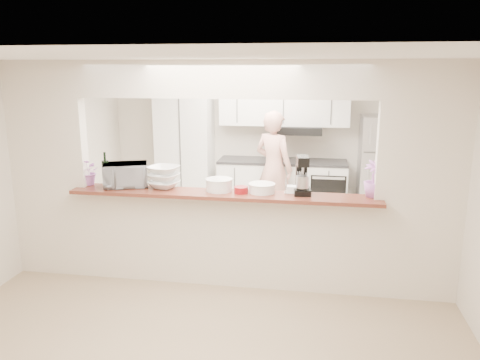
% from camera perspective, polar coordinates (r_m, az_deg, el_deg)
% --- Properties ---
extents(floor, '(6.00, 6.00, 0.00)m').
position_cam_1_polar(floor, '(5.52, -1.92, -12.43)').
color(floor, tan).
rests_on(floor, ground).
extents(tile_overlay, '(5.00, 2.90, 0.01)m').
position_cam_1_polar(tile_overlay, '(6.93, 0.58, -6.88)').
color(tile_overlay, beige).
rests_on(tile_overlay, floor).
extents(partition, '(5.00, 0.15, 2.50)m').
position_cam_1_polar(partition, '(5.06, -2.05, 2.88)').
color(partition, silver).
rests_on(partition, floor).
extents(bar_counter, '(3.40, 0.38, 1.09)m').
position_cam_1_polar(bar_counter, '(5.29, -1.98, -6.83)').
color(bar_counter, silver).
rests_on(bar_counter, floor).
extents(kitchen_cabinets, '(3.15, 0.62, 2.25)m').
position_cam_1_polar(kitchen_cabinets, '(7.82, 0.56, 2.85)').
color(kitchen_cabinets, silver).
rests_on(kitchen_cabinets, floor).
extents(refrigerator, '(0.75, 0.70, 1.70)m').
position_cam_1_polar(refrigerator, '(7.76, 17.03, 1.23)').
color(refrigerator, '#A8A8AD').
rests_on(refrigerator, floor).
extents(flower_left, '(0.36, 0.34, 0.32)m').
position_cam_1_polar(flower_left, '(5.68, -17.97, 0.99)').
color(flower_left, '#CA6BB8').
rests_on(flower_left, bar_counter).
extents(wine_bottle_a, '(0.06, 0.06, 0.32)m').
position_cam_1_polar(wine_bottle_a, '(5.61, -16.04, 0.65)').
color(wine_bottle_a, black).
rests_on(wine_bottle_a, bar_counter).
extents(wine_bottle_b, '(0.08, 0.08, 0.39)m').
position_cam_1_polar(wine_bottle_b, '(5.61, -16.05, 0.90)').
color(wine_bottle_b, black).
rests_on(wine_bottle_b, bar_counter).
extents(toaster_oven, '(0.57, 0.48, 0.27)m').
position_cam_1_polar(toaster_oven, '(5.49, -13.77, 0.60)').
color(toaster_oven, '#A6A6AB').
rests_on(toaster_oven, bar_counter).
extents(serving_bowls, '(0.41, 0.41, 0.25)m').
position_cam_1_polar(serving_bowls, '(5.34, -9.28, 0.32)').
color(serving_bowls, white).
rests_on(serving_bowls, bar_counter).
extents(plate_stack_a, '(0.30, 0.30, 0.14)m').
position_cam_1_polar(plate_stack_a, '(5.16, -2.56, -0.58)').
color(plate_stack_a, white).
rests_on(plate_stack_a, bar_counter).
extents(plate_stack_b, '(0.29, 0.29, 0.10)m').
position_cam_1_polar(plate_stack_b, '(5.09, 2.68, -0.98)').
color(plate_stack_b, white).
rests_on(plate_stack_b, bar_counter).
extents(red_bowl, '(0.15, 0.15, 0.07)m').
position_cam_1_polar(red_bowl, '(5.07, 0.13, -1.21)').
color(red_bowl, maroon).
rests_on(red_bowl, bar_counter).
extents(tan_bowl, '(0.14, 0.14, 0.07)m').
position_cam_1_polar(tan_bowl, '(5.15, 2.53, -1.02)').
color(tan_bowl, tan).
rests_on(tan_bowl, bar_counter).
extents(utensil_caddy, '(0.27, 0.16, 0.25)m').
position_cam_1_polar(utensil_caddy, '(5.07, 6.98, -0.51)').
color(utensil_caddy, silver).
rests_on(utensil_caddy, bar_counter).
extents(stand_mixer, '(0.21, 0.30, 0.41)m').
position_cam_1_polar(stand_mixer, '(5.07, 7.56, 0.40)').
color(stand_mixer, black).
rests_on(stand_mixer, bar_counter).
extents(flower_right, '(0.26, 0.26, 0.39)m').
position_cam_1_polar(flower_right, '(5.09, 16.05, 0.16)').
color(flower_right, '#D372D5').
rests_on(flower_right, bar_counter).
extents(person, '(0.78, 0.69, 1.79)m').
position_cam_1_polar(person, '(7.27, 4.12, 1.35)').
color(person, tan).
rests_on(person, floor).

